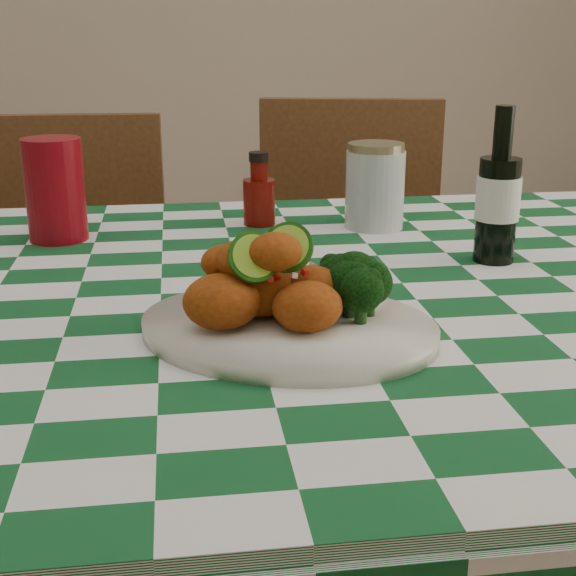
{
  "coord_description": "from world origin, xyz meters",
  "views": [
    {
      "loc": [
        -0.08,
        -0.95,
        1.11
      ],
      "look_at": [
        0.03,
        -0.16,
        0.84
      ],
      "focal_mm": 50.0,
      "sensor_mm": 36.0,
      "label": 1
    }
  ],
  "objects": [
    {
      "name": "dining_table",
      "position": [
        0.0,
        0.0,
        0.39
      ],
      "size": [
        1.66,
        1.06,
        0.79
      ],
      "primitive_type": null,
      "color": "#124F25",
      "rests_on": "ground"
    },
    {
      "name": "plate",
      "position": [
        0.03,
        -0.16,
        0.8
      ],
      "size": [
        0.4,
        0.36,
        0.02
      ],
      "primitive_type": null,
      "rotation": [
        0.0,
        0.0,
        -0.43
      ],
      "color": "silver",
      "rests_on": "dining_table"
    },
    {
      "name": "fried_chicken_pile",
      "position": [
        0.02,
        -0.16,
        0.85
      ],
      "size": [
        0.15,
        0.11,
        0.1
      ],
      "primitive_type": null,
      "color": "#A3410F",
      "rests_on": "plate"
    },
    {
      "name": "broccoli_side",
      "position": [
        0.12,
        -0.15,
        0.84
      ],
      "size": [
        0.09,
        0.09,
        0.06
      ],
      "primitive_type": null,
      "color": "black",
      "rests_on": "plate"
    },
    {
      "name": "red_tumbler",
      "position": [
        -0.26,
        0.29,
        0.86
      ],
      "size": [
        0.11,
        0.11,
        0.16
      ],
      "primitive_type": "cylinder",
      "rotation": [
        0.0,
        0.0,
        0.34
      ],
      "color": "maroon",
      "rests_on": "dining_table"
    },
    {
      "name": "ketchup_bottle",
      "position": [
        0.06,
        0.34,
        0.85
      ],
      "size": [
        0.07,
        0.07,
        0.12
      ],
      "primitive_type": null,
      "rotation": [
        0.0,
        0.0,
        -0.39
      ],
      "color": "#670A05",
      "rests_on": "dining_table"
    },
    {
      "name": "mason_jar",
      "position": [
        0.24,
        0.29,
        0.85
      ],
      "size": [
        0.11,
        0.11,
        0.14
      ],
      "primitive_type": null,
      "rotation": [
        0.0,
        0.0,
        -0.28
      ],
      "color": "#B2BCBA",
      "rests_on": "dining_table"
    },
    {
      "name": "beer_bottle",
      "position": [
        0.36,
        0.08,
        0.89
      ],
      "size": [
        0.07,
        0.07,
        0.21
      ],
      "primitive_type": null,
      "rotation": [
        0.0,
        0.0,
        -0.12
      ],
      "color": "black",
      "rests_on": "dining_table"
    },
    {
      "name": "wooden_chair_left",
      "position": [
        -0.32,
        0.75,
        0.45
      ],
      "size": [
        0.43,
        0.45,
        0.91
      ],
      "primitive_type": null,
      "rotation": [
        0.0,
        0.0,
        -0.05
      ],
      "color": "#472814",
      "rests_on": "ground"
    },
    {
      "name": "wooden_chair_right",
      "position": [
        0.29,
        0.72,
        0.47
      ],
      "size": [
        0.51,
        0.53,
        0.94
      ],
      "primitive_type": null,
      "rotation": [
        0.0,
        0.0,
        -0.21
      ],
      "color": "#472814",
      "rests_on": "ground"
    }
  ]
}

